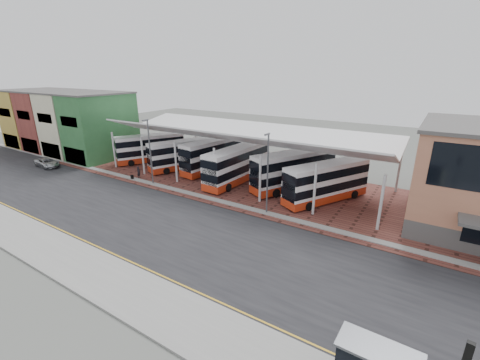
{
  "coord_description": "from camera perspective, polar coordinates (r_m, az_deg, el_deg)",
  "views": [
    {
      "loc": [
        15.4,
        -19.69,
        13.57
      ],
      "look_at": [
        -1.94,
        7.59,
        2.41
      ],
      "focal_mm": 24.0,
      "sensor_mm": 36.0,
      "label": 1
    }
  ],
  "objects": [
    {
      "name": "shop_cream",
      "position": [
        60.87,
        -27.07,
        9.03
      ],
      "size": [
        6.4,
        10.2,
        10.22
      ],
      "color": "beige",
      "rests_on": "ground"
    },
    {
      "name": "ground",
      "position": [
        28.44,
        -4.98,
        -9.52
      ],
      "size": [
        140.0,
        140.0,
        0.0
      ],
      "primitive_type": "plane",
      "color": "#51544E"
    },
    {
      "name": "bus_4",
      "position": [
        38.32,
        9.5,
        1.68
      ],
      "size": [
        7.07,
        10.9,
        4.5
      ],
      "rotation": [
        0.0,
        0.0,
        -0.46
      ],
      "color": "white",
      "rests_on": "forecourt"
    },
    {
      "name": "forecourt",
      "position": [
        37.84,
        9.48,
        -2.19
      ],
      "size": [
        72.0,
        16.0,
        0.06
      ],
      "primitive_type": "cube",
      "color": "brown",
      "rests_on": "ground"
    },
    {
      "name": "sidewalk",
      "position": [
        23.1,
        -19.29,
        -17.95
      ],
      "size": [
        120.0,
        4.0,
        0.14
      ],
      "primitive_type": "cube",
      "color": "gray",
      "rests_on": "ground"
    },
    {
      "name": "bus_0",
      "position": [
        51.2,
        -15.69,
        5.42
      ],
      "size": [
        6.94,
        9.9,
        4.15
      ],
      "rotation": [
        0.0,
        0.0,
        -0.51
      ],
      "color": "white",
      "rests_on": "forecourt"
    },
    {
      "name": "lamp_east",
      "position": [
        30.63,
        4.91,
        1.49
      ],
      "size": [
        0.16,
        0.9,
        8.07
      ],
      "color": "#52545A",
      "rests_on": "ground"
    },
    {
      "name": "yellow_line_far",
      "position": [
        24.28,
        -14.94,
        -15.6
      ],
      "size": [
        120.0,
        0.12,
        0.01
      ],
      "primitive_type": "cube",
      "color": "gold",
      "rests_on": "road"
    },
    {
      "name": "pedestrian",
      "position": [
        44.02,
        -17.56,
        1.33
      ],
      "size": [
        0.47,
        0.63,
        1.56
      ],
      "primitive_type": "imported",
      "rotation": [
        0.0,
        0.0,
        1.75
      ],
      "color": "black",
      "rests_on": "forecourt"
    },
    {
      "name": "silver_car",
      "position": [
        54.87,
        -31.08,
        2.68
      ],
      "size": [
        4.82,
        2.58,
        1.29
      ],
      "primitive_type": "imported",
      "rotation": [
        0.0,
        0.0,
        1.47
      ],
      "color": "#9FA2A6",
      "rests_on": "road"
    },
    {
      "name": "bus_5",
      "position": [
        35.45,
        15.06,
        -0.42
      ],
      "size": [
        6.84,
        10.1,
        4.2
      ],
      "rotation": [
        0.0,
        0.0,
        -0.49
      ],
      "color": "white",
      "rests_on": "forecourt"
    },
    {
      "name": "road",
      "position": [
        27.75,
        -6.24,
        -10.32
      ],
      "size": [
        120.0,
        14.0,
        0.02
      ],
      "primitive_type": "cube",
      "color": "black",
      "rests_on": "ground"
    },
    {
      "name": "bus_3",
      "position": [
        40.08,
        -0.57,
        2.67
      ],
      "size": [
        3.1,
        10.88,
        4.44
      ],
      "rotation": [
        0.0,
        0.0,
        -0.05
      ],
      "color": "white",
      "rests_on": "forecourt"
    },
    {
      "name": "shop_ochre",
      "position": [
        72.27,
        -32.52,
        9.42
      ],
      "size": [
        6.4,
        10.2,
        10.22
      ],
      "color": "#B7983F",
      "rests_on": "ground"
    },
    {
      "name": "lamp_west",
      "position": [
        40.29,
        -15.74,
        5.12
      ],
      "size": [
        0.16,
        0.9,
        8.07
      ],
      "color": "#52545A",
      "rests_on": "ground"
    },
    {
      "name": "canopy",
      "position": [
        40.61,
        -0.03,
        8.02
      ],
      "size": [
        37.0,
        11.63,
        7.07
      ],
      "color": "silver",
      "rests_on": "ground"
    },
    {
      "name": "yellow_line_near",
      "position": [
        24.12,
        -15.47,
        -15.91
      ],
      "size": [
        120.0,
        0.12,
        0.01
      ],
      "primitive_type": "cube",
      "color": "gold",
      "rests_on": "road"
    },
    {
      "name": "shop_green",
      "position": [
        55.43,
        -23.52,
        8.73
      ],
      "size": [
        6.4,
        10.2,
        10.22
      ],
      "color": "#316C39",
      "rests_on": "ground"
    },
    {
      "name": "bus_1",
      "position": [
        46.39,
        -10.02,
        4.44
      ],
      "size": [
        6.01,
        10.05,
        4.1
      ],
      "rotation": [
        0.0,
        0.0,
        -0.4
      ],
      "color": "white",
      "rests_on": "forecourt"
    },
    {
      "name": "suitcase",
      "position": [
        43.84,
        -18.62,
        0.47
      ],
      "size": [
        0.34,
        0.24,
        0.58
      ],
      "primitive_type": "cube",
      "color": "black",
      "rests_on": "forecourt"
    },
    {
      "name": "north_kerb",
      "position": [
        33.01,
        1.56,
        -5.09
      ],
      "size": [
        120.0,
        0.8,
        0.14
      ],
      "primitive_type": "cube",
      "color": "gray",
      "rests_on": "ground"
    },
    {
      "name": "shop_brick",
      "position": [
        66.5,
        -30.02,
        9.25
      ],
      "size": [
        6.4,
        10.2,
        10.22
      ],
      "color": "brown",
      "rests_on": "ground"
    },
    {
      "name": "bus_2",
      "position": [
        44.96,
        -4.57,
        4.43
      ],
      "size": [
        3.97,
        11.0,
        4.44
      ],
      "rotation": [
        0.0,
        0.0,
        -0.14
      ],
      "color": "white",
      "rests_on": "forecourt"
    }
  ]
}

